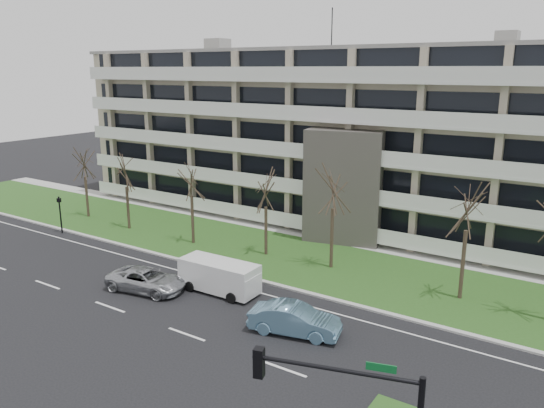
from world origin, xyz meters
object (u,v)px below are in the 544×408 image
Objects in this scene: white_van at (220,274)px; pedestrian_signal at (60,210)px; blue_sedan at (295,320)px; silver_pickup at (146,280)px.

pedestrian_signal is at bearing 172.10° from white_van.
blue_sedan is 0.93× the size of white_van.
silver_pickup is 4.68m from white_van.
silver_pickup is at bearing -30.43° from pedestrian_signal.
silver_pickup is at bearing -150.63° from white_van.
white_van is 19.07m from pedestrian_signal.
white_van is (-6.62, 2.06, 0.40)m from blue_sedan.
white_van reaches higher than blue_sedan.
white_van is (4.01, 2.37, 0.49)m from silver_pickup.
pedestrian_signal is at bearing 66.93° from blue_sedan.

